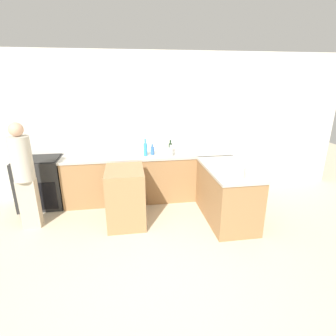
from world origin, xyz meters
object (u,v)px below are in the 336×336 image
(island_table, at_px, (126,196))
(mixing_bowl, at_px, (233,171))
(range_oven, at_px, (41,183))
(vinegar_bottle_clear, at_px, (171,152))
(water_bottle_blue, at_px, (152,150))
(wine_bottle_dark, at_px, (170,148))
(person_by_range, at_px, (24,173))
(dish_soap_bottle, at_px, (145,149))

(island_table, distance_m, mixing_bowl, 1.70)
(range_oven, bearing_deg, vinegar_bottle_clear, -4.36)
(water_bottle_blue, bearing_deg, vinegar_bottle_clear, -26.48)
(island_table, distance_m, wine_bottle_dark, 1.35)
(range_oven, xyz_separation_m, person_by_range, (0.04, -0.75, 0.45))
(range_oven, xyz_separation_m, wine_bottle_dark, (2.36, 0.05, 0.54))
(island_table, xyz_separation_m, vinegar_bottle_clear, (0.83, 0.67, 0.52))
(dish_soap_bottle, xyz_separation_m, person_by_range, (-1.85, -0.67, -0.11))
(mixing_bowl, height_order, person_by_range, person_by_range)
(island_table, bearing_deg, vinegar_bottle_clear, 38.64)
(island_table, xyz_separation_m, water_bottle_blue, (0.52, 0.82, 0.51))
(dish_soap_bottle, bearing_deg, person_by_range, -159.98)
(water_bottle_blue, distance_m, wine_bottle_dark, 0.35)
(range_oven, distance_m, vinegar_bottle_clear, 2.39)
(range_oven, distance_m, wine_bottle_dark, 2.42)
(range_oven, xyz_separation_m, dish_soap_bottle, (1.88, -0.08, 0.56))
(mixing_bowl, distance_m, dish_soap_bottle, 1.70)
(water_bottle_blue, xyz_separation_m, vinegar_bottle_clear, (0.32, -0.16, 0.00))
(dish_soap_bottle, bearing_deg, mixing_bowl, -46.52)
(mixing_bowl, relative_size, person_by_range, 0.20)
(person_by_range, bearing_deg, wine_bottle_dark, 18.90)
(island_table, relative_size, dish_soap_bottle, 2.91)
(mixing_bowl, bearing_deg, person_by_range, 169.48)
(vinegar_bottle_clear, bearing_deg, water_bottle_blue, 153.52)
(range_oven, bearing_deg, island_table, -29.44)
(range_oven, distance_m, island_table, 1.72)
(range_oven, relative_size, person_by_range, 0.55)
(island_table, relative_size, water_bottle_blue, 4.64)
(dish_soap_bottle, relative_size, vinegar_bottle_clear, 1.50)
(mixing_bowl, height_order, dish_soap_bottle, dish_soap_bottle)
(water_bottle_blue, bearing_deg, island_table, -122.14)
(mixing_bowl, xyz_separation_m, water_bottle_blue, (-1.04, 1.29, 0.01))
(dish_soap_bottle, height_order, vinegar_bottle_clear, dish_soap_bottle)
(island_table, xyz_separation_m, person_by_range, (-1.46, 0.10, 0.45))
(wine_bottle_dark, bearing_deg, island_table, -134.12)
(island_table, distance_m, person_by_range, 1.53)
(dish_soap_bottle, height_order, wine_bottle_dark, dish_soap_bottle)
(mixing_bowl, distance_m, wine_bottle_dark, 1.52)
(wine_bottle_dark, height_order, person_by_range, person_by_range)
(water_bottle_blue, height_order, vinegar_bottle_clear, vinegar_bottle_clear)
(range_oven, xyz_separation_m, vinegar_bottle_clear, (2.33, -0.18, 0.52))
(water_bottle_blue, relative_size, vinegar_bottle_clear, 0.94)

